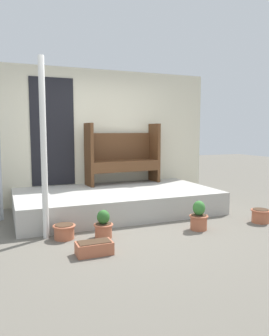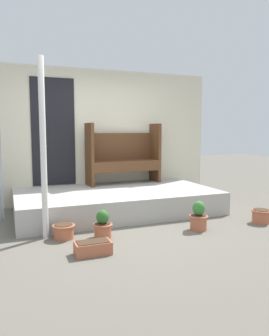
{
  "view_description": "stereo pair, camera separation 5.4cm",
  "coord_description": "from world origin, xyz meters",
  "views": [
    {
      "loc": [
        -1.63,
        -4.41,
        1.4
      ],
      "look_at": [
        0.28,
        0.33,
        0.83
      ],
      "focal_mm": 35.0,
      "sensor_mm": 36.0,
      "label": 1
    },
    {
      "loc": [
        -1.58,
        -4.43,
        1.4
      ],
      "look_at": [
        0.28,
        0.33,
        0.83
      ],
      "focal_mm": 35.0,
      "sensor_mm": 36.0,
      "label": 2
    }
  ],
  "objects": [
    {
      "name": "ground_plane",
      "position": [
        0.0,
        0.0,
        0.0
      ],
      "size": [
        24.0,
        24.0,
        0.0
      ],
      "primitive_type": "plane",
      "color": "#666056"
    },
    {
      "name": "flower_pot_left",
      "position": [
        -0.93,
        -0.21,
        0.11
      ],
      "size": [
        0.3,
        0.3,
        0.19
      ],
      "color": "#B26042",
      "rests_on": "ground_plane"
    },
    {
      "name": "bench",
      "position": [
        0.55,
        1.63,
        0.96
      ],
      "size": [
        1.49,
        0.51,
        1.18
      ],
      "rotation": [
        0.0,
        0.0,
        0.07
      ],
      "color": "#54331C",
      "rests_on": "porch_slab"
    },
    {
      "name": "house_wall",
      "position": [
        0.14,
        1.89,
        1.3
      ],
      "size": [
        4.59,
        0.08,
        2.6
      ],
      "color": "beige",
      "rests_on": "ground_plane"
    },
    {
      "name": "planter_box_rect",
      "position": [
        -0.71,
        -0.89,
        0.08
      ],
      "size": [
        0.41,
        0.22,
        0.15
      ],
      "color": "#B26042",
      "rests_on": "ground_plane"
    },
    {
      "name": "flower_pot_right",
      "position": [
        0.93,
        -0.52,
        0.18
      ],
      "size": [
        0.27,
        0.27,
        0.42
      ],
      "color": "#B26042",
      "rests_on": "ground_plane"
    },
    {
      "name": "flower_pot_middle",
      "position": [
        -0.44,
        -0.36,
        0.16
      ],
      "size": [
        0.26,
        0.26,
        0.38
      ],
      "color": "#B26042",
      "rests_on": "ground_plane"
    },
    {
      "name": "support_post",
      "position": [
        -1.14,
        -0.08,
        1.17
      ],
      "size": [
        0.08,
        0.08,
        2.35
      ],
      "color": "white",
      "rests_on": "ground_plane"
    },
    {
      "name": "porch_slab",
      "position": [
        0.18,
        0.93,
        0.19
      ],
      "size": [
        3.39,
        1.86,
        0.38
      ],
      "color": "#B2AFA8",
      "rests_on": "ground_plane"
    },
    {
      "name": "flower_pot_far_right",
      "position": [
        2.02,
        -0.57,
        0.12
      ],
      "size": [
        0.3,
        0.3,
        0.21
      ],
      "color": "#B26042",
      "rests_on": "ground_plane"
    }
  ]
}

